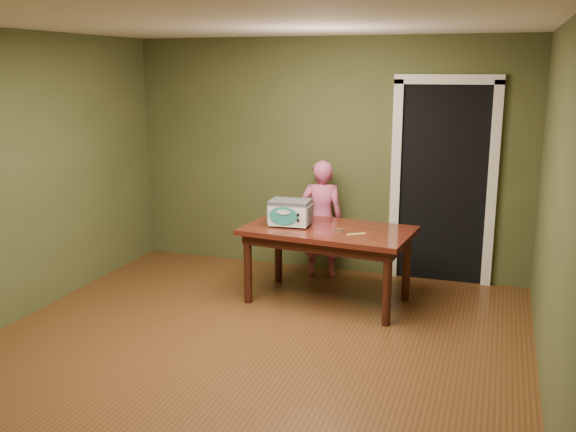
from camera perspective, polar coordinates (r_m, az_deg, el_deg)
The scene contains 8 objects.
floor at distance 5.27m, azimuth -4.20°, elevation -12.43°, with size 5.00×5.00×0.00m, color brown.
room_shell at distance 4.79m, azimuth -4.54°, elevation 6.32°, with size 4.52×5.02×2.61m.
doorway at distance 7.29m, azimuth 13.82°, elevation 3.12°, with size 1.10×0.66×2.25m.
dining_table at distance 6.24m, azimuth 3.58°, elevation -1.97°, with size 1.68×1.06×0.75m.
toy_oven at distance 6.28m, azimuth 0.19°, elevation 0.38°, with size 0.43×0.31×0.26m.
baking_pan at distance 6.12m, azimuth 4.55°, elevation -1.22°, with size 0.10×0.10×0.02m.
spatula at distance 6.01m, azimuth 6.08°, elevation -1.60°, with size 0.18×0.03×0.01m, color #ECDE66.
child at distance 7.02m, azimuth 2.99°, elevation -0.27°, with size 0.47×0.31×1.30m, color #C7517D.
Camera 1 is at (1.86, -4.38, 2.27)m, focal length 40.00 mm.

